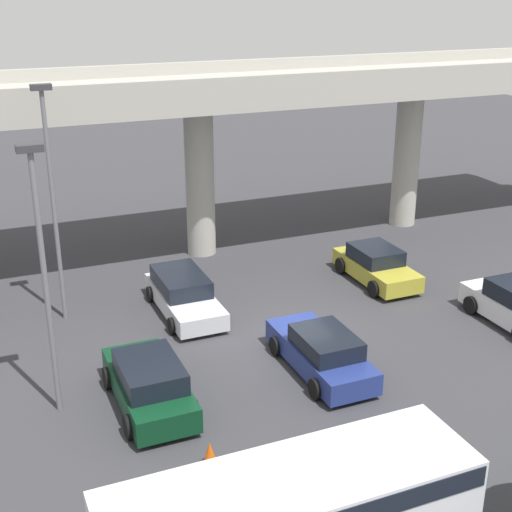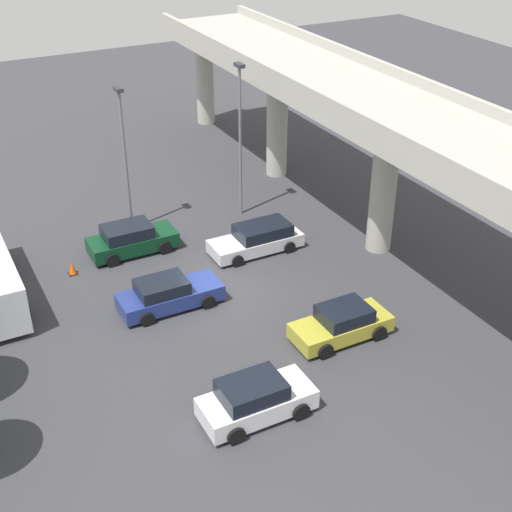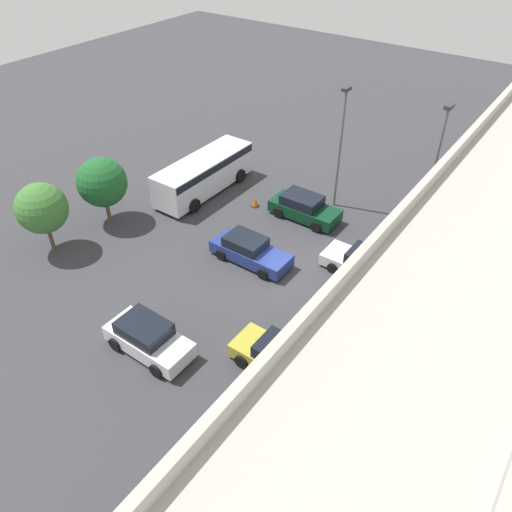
# 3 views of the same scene
# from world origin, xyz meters

# --- Properties ---
(ground_plane) EXTENTS (94.86, 94.86, 0.00)m
(ground_plane) POSITION_xyz_m (0.00, 0.00, 0.00)
(ground_plane) COLOR #38383D
(highway_overpass) EXTENTS (45.58, 6.13, 8.38)m
(highway_overpass) POSITION_xyz_m (-0.00, 9.57, 6.68)
(highway_overpass) COLOR #ADAAA0
(highway_overpass) RESTS_ON ground_plane
(parked_car_0) EXTENTS (2.12, 4.55, 1.59)m
(parked_car_0) POSITION_xyz_m (-5.60, -2.09, 0.76)
(parked_car_0) COLOR #0C381E
(parked_car_0) RESTS_ON ground_plane
(parked_car_1) EXTENTS (2.12, 4.88, 1.46)m
(parked_car_1) POSITION_xyz_m (-2.69, 3.81, 0.70)
(parked_car_1) COLOR silver
(parked_car_1) RESTS_ON ground_plane
(parked_car_2) EXTENTS (2.05, 4.77, 1.49)m
(parked_car_2) POSITION_xyz_m (0.07, -2.27, 0.70)
(parked_car_2) COLOR navy
(parked_car_2) RESTS_ON ground_plane
(parked_car_3) EXTENTS (2.07, 4.38, 1.50)m
(parked_car_3) POSITION_xyz_m (5.69, 3.48, 0.70)
(parked_car_3) COLOR gold
(parked_car_3) RESTS_ON ground_plane
(parked_car_4) EXTENTS (2.11, 4.31, 1.63)m
(parked_car_4) POSITION_xyz_m (8.31, -2.07, 0.78)
(parked_car_4) COLOR silver
(parked_car_4) RESTS_ON ground_plane
(lamp_post_near_aisle) EXTENTS (0.70, 0.35, 8.68)m
(lamp_post_near_aisle) POSITION_xyz_m (-7.01, 4.99, 5.04)
(lamp_post_near_aisle) COLOR slate
(lamp_post_near_aisle) RESTS_ON ground_plane
(lamp_post_mid_lot) EXTENTS (0.70, 0.35, 7.99)m
(lamp_post_mid_lot) POSITION_xyz_m (-8.14, -1.23, 4.68)
(lamp_post_mid_lot) COLOR slate
(lamp_post_mid_lot) RESTS_ON ground_plane
(traffic_cone) EXTENTS (0.44, 0.44, 0.70)m
(traffic_cone) POSITION_xyz_m (-4.88, -5.43, 0.33)
(traffic_cone) COLOR black
(traffic_cone) RESTS_ON ground_plane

